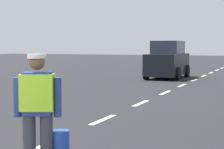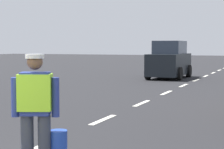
{
  "view_description": "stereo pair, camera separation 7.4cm",
  "coord_description": "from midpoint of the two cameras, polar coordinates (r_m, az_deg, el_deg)",
  "views": [
    {
      "loc": [
        3.77,
        -3.19,
        1.79
      ],
      "look_at": [
        0.22,
        5.73,
        1.1
      ],
      "focal_mm": 65.29,
      "sensor_mm": 36.0,
      "label": 1
    },
    {
      "loc": [
        3.84,
        -3.16,
        1.79
      ],
      "look_at": [
        0.22,
        5.73,
        1.1
      ],
      "focal_mm": 65.29,
      "sensor_mm": 36.0,
      "label": 2
    }
  ],
  "objects": [
    {
      "name": "ground_plane",
      "position": [
        24.54,
        12.74,
        -0.17
      ],
      "size": [
        96.0,
        96.0,
        0.0
      ],
      "primitive_type": "plane",
      "color": "black"
    },
    {
      "name": "road_worker",
      "position": [
        5.78,
        -10.51,
        -4.51
      ],
      "size": [
        0.69,
        0.55,
        1.67
      ],
      "color": "#383D4C",
      "rests_on": "ground"
    },
    {
      "name": "lane_center_line",
      "position": [
        28.68,
        14.06,
        0.43
      ],
      "size": [
        0.14,
        46.4,
        0.01
      ],
      "color": "silver",
      "rests_on": "ground"
    },
    {
      "name": "car_oncoming_second",
      "position": [
        22.36,
        7.69,
        1.9
      ],
      "size": [
        1.89,
        3.83,
        2.03
      ],
      "color": "black",
      "rests_on": "ground"
    }
  ]
}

